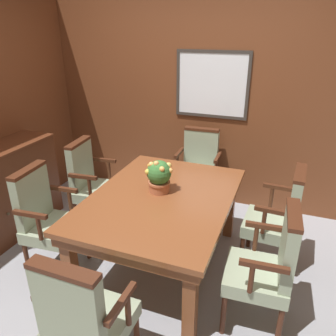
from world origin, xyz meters
TOP-DOWN VIEW (x-y plane):
  - ground_plane at (0.00, 0.00)m, footprint 14.00×14.00m
  - wall_back at (0.00, 1.68)m, footprint 7.20×0.08m
  - dining_table at (0.16, 0.21)m, footprint 1.18×1.61m
  - chair_head_near at (0.15, -0.98)m, footprint 0.50×0.45m
  - chair_left_far at (-0.81, 0.59)m, footprint 0.49×0.52m
  - chair_right_far at (1.13, 0.58)m, footprint 0.47×0.51m
  - chair_left_near at (-0.79, -0.17)m, footprint 0.48×0.52m
  - chair_head_far at (0.16, 1.38)m, footprint 0.51×0.46m
  - chair_right_near at (1.10, -0.13)m, footprint 0.47×0.51m
  - potted_plant at (0.11, 0.28)m, footprint 0.23×0.23m
  - sideboard_cabinet at (-1.59, 0.19)m, footprint 0.45×1.13m

SIDE VIEW (x-z plane):
  - ground_plane at x=0.00m, z-range 0.00..0.00m
  - sideboard_cabinet at x=-1.59m, z-range 0.00..0.96m
  - chair_head_near at x=0.15m, z-range 0.04..1.03m
  - chair_left_far at x=-0.81m, z-range 0.04..1.03m
  - chair_right_far at x=1.13m, z-range 0.04..1.03m
  - chair_left_near at x=-0.79m, z-range 0.04..1.03m
  - chair_head_far at x=0.16m, z-range 0.04..1.03m
  - chair_right_near at x=1.10m, z-range 0.04..1.03m
  - dining_table at x=0.16m, z-range 0.27..1.01m
  - potted_plant at x=0.11m, z-range 0.74..1.04m
  - wall_back at x=0.00m, z-range 0.00..2.45m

